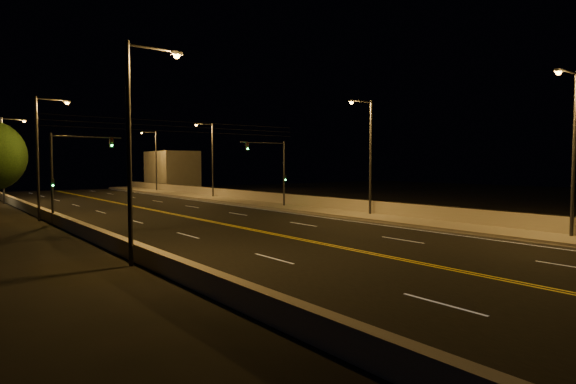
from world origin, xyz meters
TOP-DOWN VIEW (x-y plane):
  - ground at (0.00, 0.00)m, footprint 160.00×160.00m
  - road at (0.00, 20.00)m, footprint 18.00×120.00m
  - sidewalk at (10.80, 20.00)m, footprint 3.60×120.00m
  - curb at (8.93, 20.00)m, footprint 0.14×120.00m
  - parapet_wall at (12.45, 20.00)m, footprint 0.30×120.00m
  - jersey_barrier at (-9.65, 20.00)m, footprint 0.45×120.00m
  - distant_building_right at (16.50, 69.93)m, footprint 6.00×10.00m
  - parapet_rail at (12.45, 20.00)m, footprint 0.06×120.00m
  - lane_markings at (0.00, 19.93)m, footprint 17.32×116.00m
  - streetlight_0 at (11.53, 4.53)m, footprint 2.55×0.28m
  - streetlight_1 at (11.53, 19.85)m, footprint 2.55×0.28m
  - streetlight_2 at (11.53, 46.62)m, footprint 2.55×0.28m
  - streetlight_3 at (11.53, 65.05)m, footprint 2.55×0.28m
  - streetlight_4 at (-9.93, 12.97)m, footprint 2.55×0.28m
  - streetlight_5 at (-9.93, 33.49)m, footprint 2.55×0.28m
  - streetlight_6 at (-9.93, 53.71)m, footprint 2.55×0.28m
  - traffic_signal_right at (10.05, 30.53)m, footprint 5.11×0.31m
  - traffic_signal_left at (-8.85, 30.53)m, footprint 5.11×0.31m
  - overhead_wires at (0.00, 29.50)m, footprint 22.00×0.03m

SIDE VIEW (x-z plane):
  - ground at x=0.00m, z-range 0.00..0.00m
  - road at x=0.00m, z-range 0.00..0.02m
  - lane_markings at x=0.00m, z-range 0.02..0.02m
  - curb at x=8.93m, z-range 0.00..0.15m
  - sidewalk at x=10.80m, z-range 0.00..0.30m
  - jersey_barrier at x=-9.65m, z-range 0.00..0.81m
  - parapet_wall at x=12.45m, z-range 0.30..1.30m
  - parapet_rail at x=12.45m, z-range 1.30..1.36m
  - distant_building_right at x=16.50m, z-range 0.00..6.54m
  - traffic_signal_right at x=10.05m, z-range 0.83..7.39m
  - traffic_signal_left at x=-8.85m, z-range 0.83..7.39m
  - streetlight_0 at x=11.53m, z-range 0.71..10.17m
  - streetlight_1 at x=11.53m, z-range 0.71..10.17m
  - streetlight_2 at x=11.53m, z-range 0.71..10.17m
  - streetlight_3 at x=11.53m, z-range 0.71..10.17m
  - streetlight_4 at x=-9.93m, z-range 0.71..10.17m
  - streetlight_5 at x=-9.93m, z-range 0.71..10.17m
  - streetlight_6 at x=-9.93m, z-range 0.71..10.17m
  - overhead_wires at x=0.00m, z-range 6.98..7.81m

